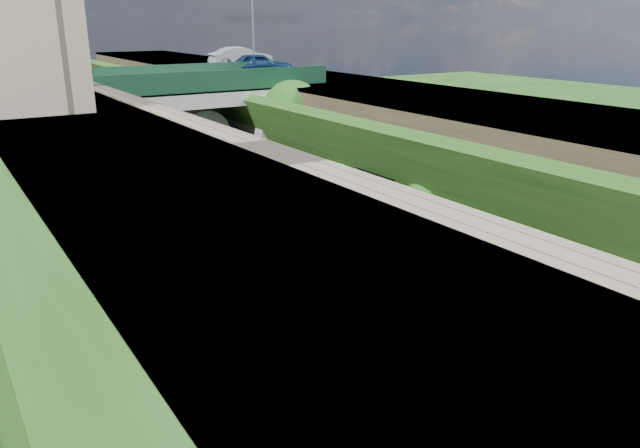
# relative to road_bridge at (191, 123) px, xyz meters

# --- Properties ---
(ground) EXTENTS (160.00, 160.00, 0.00)m
(ground) POSITION_rel_road_bridge_xyz_m (-0.94, -24.00, -4.08)
(ground) COLOR #1E4714
(ground) RESTS_ON ground
(trackbed) EXTENTS (10.00, 90.00, 0.20)m
(trackbed) POSITION_rel_road_bridge_xyz_m (-0.94, -4.00, -3.98)
(trackbed) COLOR #473F38
(trackbed) RESTS_ON ground
(retaining_wall) EXTENTS (1.00, 90.00, 7.00)m
(retaining_wall) POSITION_rel_road_bridge_xyz_m (-6.44, -4.00, -0.58)
(retaining_wall) COLOR #756B56
(retaining_wall) RESTS_ON ground
(street_plateau_left) EXTENTS (6.00, 90.00, 7.00)m
(street_plateau_left) POSITION_rel_road_bridge_xyz_m (-9.94, -4.00, -0.58)
(street_plateau_left) COLOR #262628
(street_plateau_left) RESTS_ON ground
(street_plateau_right) EXTENTS (8.00, 90.00, 6.25)m
(street_plateau_right) POSITION_rel_road_bridge_xyz_m (8.56, -4.00, -0.95)
(street_plateau_right) COLOR #262628
(street_plateau_right) RESTS_ON ground
(embankment_slope) EXTENTS (4.19, 90.00, 6.36)m
(embankment_slope) POSITION_rel_road_bridge_xyz_m (4.08, -6.43, -1.28)
(embankment_slope) COLOR #1E4714
(embankment_slope) RESTS_ON ground
(track_left) EXTENTS (2.50, 90.00, 0.20)m
(track_left) POSITION_rel_road_bridge_xyz_m (-2.94, -4.00, -3.83)
(track_left) COLOR black
(track_left) RESTS_ON trackbed
(track_right) EXTENTS (2.50, 90.00, 0.20)m
(track_right) POSITION_rel_road_bridge_xyz_m (0.26, -4.00, -3.83)
(track_right) COLOR black
(track_right) RESTS_ON trackbed
(road_bridge) EXTENTS (16.00, 6.40, 7.25)m
(road_bridge) POSITION_rel_road_bridge_xyz_m (0.00, 0.00, 0.00)
(road_bridge) COLOR gray
(road_bridge) RESTS_ON ground
(building_near) EXTENTS (4.00, 8.00, 4.00)m
(building_near) POSITION_rel_road_bridge_xyz_m (-10.44, -10.00, 4.92)
(building_near) COLOR gray
(building_near) RESTS_ON street_plateau_left
(tree) EXTENTS (3.60, 3.80, 6.60)m
(tree) POSITION_rel_road_bridge_xyz_m (4.97, -3.47, 0.57)
(tree) COLOR black
(tree) RESTS_ON ground
(lamppost) EXTENTS (0.87, 0.15, 6.00)m
(lamppost) POSITION_rel_road_bridge_xyz_m (7.78, 6.94, 5.49)
(lamppost) COLOR gray
(lamppost) RESTS_ON street_plateau_right
(car_blue) EXTENTS (4.73, 3.17, 1.49)m
(car_blue) POSITION_rel_road_bridge_xyz_m (6.22, 3.06, 2.92)
(car_blue) COLOR navy
(car_blue) RESTS_ON street_plateau_right
(car_silver) EXTENTS (4.97, 2.08, 1.60)m
(car_silver) POSITION_rel_road_bridge_xyz_m (8.30, 10.34, 2.97)
(car_silver) COLOR #A3A2A7
(car_silver) RESTS_ON street_plateau_right
(locomotive) EXTENTS (3.10, 10.22, 3.83)m
(locomotive) POSITION_rel_road_bridge_xyz_m (0.26, -18.71, -2.18)
(locomotive) COLOR black
(locomotive) RESTS_ON trackbed
(tender) EXTENTS (2.70, 6.00, 3.05)m
(tender) POSITION_rel_road_bridge_xyz_m (0.26, -11.35, -2.46)
(tender) COLOR black
(tender) RESTS_ON trackbed
(coach_front) EXTENTS (2.90, 18.00, 3.70)m
(coach_front) POSITION_rel_road_bridge_xyz_m (0.26, 1.25, -2.03)
(coach_front) COLOR black
(coach_front) RESTS_ON trackbed
(coach_middle) EXTENTS (2.90, 18.00, 3.70)m
(coach_middle) POSITION_rel_road_bridge_xyz_m (0.26, 20.05, -2.03)
(coach_middle) COLOR black
(coach_middle) RESTS_ON trackbed
(coach_rear) EXTENTS (2.90, 18.00, 3.70)m
(coach_rear) POSITION_rel_road_bridge_xyz_m (0.26, 38.85, -2.03)
(coach_rear) COLOR black
(coach_rear) RESTS_ON trackbed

